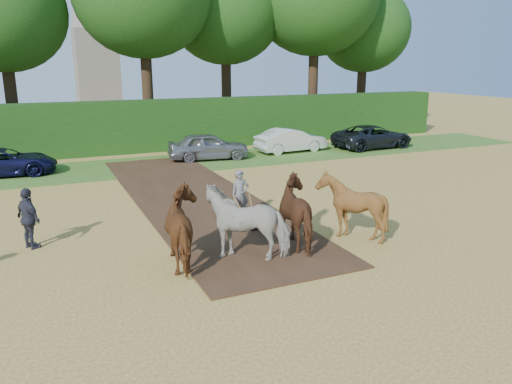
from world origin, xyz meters
The scene contains 7 objects.
ground centered at (0.00, 0.00, 0.00)m, with size 120.00×120.00×0.00m, color gold.
earth_strip centered at (1.50, 7.00, 0.03)m, with size 4.50×17.00×0.05m, color #472D1C.
grass_verge centered at (0.00, 14.00, 0.01)m, with size 50.00×5.00×0.03m, color #38601E.
hedgerow centered at (0.00, 18.50, 1.50)m, with size 46.00×1.60×3.00m, color #14380F.
spectator_far centered at (-4.39, 3.74, 0.89)m, with size 1.05×0.44×1.79m, color #272934.
plough_team centered at (1.98, 0.83, 0.99)m, with size 6.65×4.63×2.00m.
parked_cars centered at (1.23, 14.23, 0.70)m, with size 36.18×3.26×1.49m.
Camera 1 is at (-4.01, -11.24, 5.24)m, focal length 35.00 mm.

